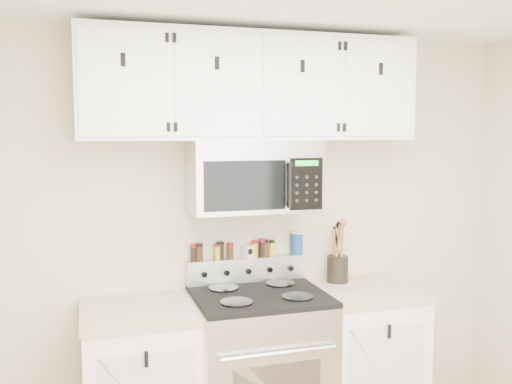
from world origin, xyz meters
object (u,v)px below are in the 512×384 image
microwave (253,176)px  range (259,369)px  utensil_crock (338,267)px  salt_canister (297,243)px

microwave → range: bearing=-90.2°
range → utensil_crock: size_ratio=2.78×
range → utensil_crock: (0.59, 0.20, 0.53)m
utensil_crock → salt_canister: bearing=161.1°
salt_canister → microwave: bearing=-155.4°
range → microwave: 1.15m
microwave → utensil_crock: (0.59, 0.07, -0.61)m
range → microwave: bearing=89.8°
microwave → salt_canister: 0.59m
microwave → utensil_crock: microwave is taller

